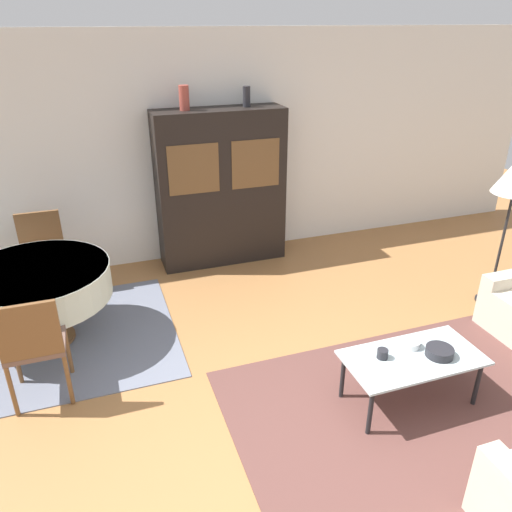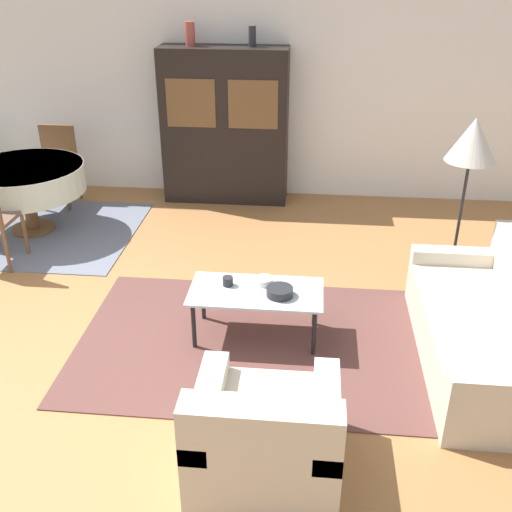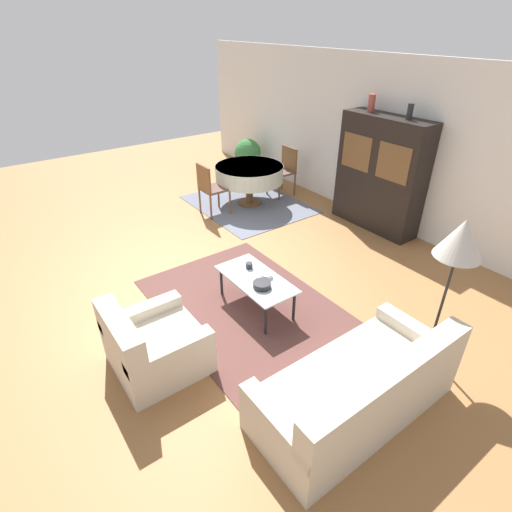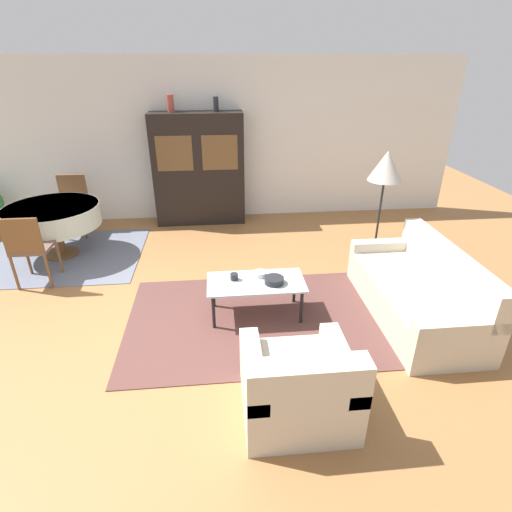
{
  "view_description": "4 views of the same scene",
  "coord_description": "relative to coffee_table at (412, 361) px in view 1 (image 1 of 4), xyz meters",
  "views": [
    {
      "loc": [
        -1.05,
        -2.22,
        2.78
      ],
      "look_at": [
        0.2,
        1.4,
        0.95
      ],
      "focal_mm": 35.0,
      "sensor_mm": 36.0,
      "label": 1
    },
    {
      "loc": [
        1.51,
        -3.76,
        2.89
      ],
      "look_at": [
        1.11,
        0.33,
        0.75
      ],
      "focal_mm": 42.0,
      "sensor_mm": 36.0,
      "label": 2
    },
    {
      "loc": [
        4.35,
        -2.03,
        3.14
      ],
      "look_at": [
        1.11,
        0.33,
        0.75
      ],
      "focal_mm": 28.0,
      "sensor_mm": 36.0,
      "label": 3
    },
    {
      "loc": [
        0.73,
        -3.45,
        2.64
      ],
      "look_at": [
        1.11,
        0.33,
        0.75
      ],
      "focal_mm": 28.0,
      "sensor_mm": 36.0,
      "label": 4
    }
  ],
  "objects": [
    {
      "name": "bowl_small",
      "position": [
        0.05,
        0.12,
        0.07
      ],
      "size": [
        0.15,
        0.15,
        0.06
      ],
      "color": "white",
      "rests_on": "coffee_table"
    },
    {
      "name": "dining_rug",
      "position": [
        -2.71,
        1.78,
        -0.39
      ],
      "size": [
        2.29,
        1.86,
        0.01
      ],
      "color": "slate",
      "rests_on": "ground_plane"
    },
    {
      "name": "ground_plane",
      "position": [
        -1.11,
        -0.33,
        -0.39
      ],
      "size": [
        14.0,
        14.0,
        0.0
      ],
      "primitive_type": "plane",
      "color": "#9E6B3D"
    },
    {
      "name": "vase_tall",
      "position": [
        -1.06,
        3.02,
        1.6
      ],
      "size": [
        0.11,
        0.11,
        0.26
      ],
      "color": "#9E4238",
      "rests_on": "display_cabinet"
    },
    {
      "name": "wall_back",
      "position": [
        -1.11,
        3.3,
        0.96
      ],
      "size": [
        10.0,
        0.06,
        2.7
      ],
      "color": "white",
      "rests_on": "ground_plane"
    },
    {
      "name": "vase_short",
      "position": [
        -0.34,
        3.02,
        1.58
      ],
      "size": [
        0.09,
        0.09,
        0.23
      ],
      "color": "#232328",
      "rests_on": "display_cabinet"
    },
    {
      "name": "dining_chair_near",
      "position": [
        -2.73,
        0.96,
        0.16
      ],
      "size": [
        0.44,
        0.44,
        0.94
      ],
      "color": "brown",
      "rests_on": "dining_rug"
    },
    {
      "name": "dining_chair_far",
      "position": [
        -2.73,
        2.69,
        0.16
      ],
      "size": [
        0.44,
        0.44,
        0.94
      ],
      "rotation": [
        0.0,
        0.0,
        3.14
      ],
      "color": "brown",
      "rests_on": "dining_rug"
    },
    {
      "name": "display_cabinet",
      "position": [
        -0.68,
        3.02,
        0.54
      ],
      "size": [
        1.52,
        0.46,
        1.86
      ],
      "color": "black",
      "rests_on": "ground_plane"
    },
    {
      "name": "cup",
      "position": [
        -0.24,
        0.06,
        0.08
      ],
      "size": [
        0.09,
        0.09,
        0.08
      ],
      "color": "#232328",
      "rests_on": "coffee_table"
    },
    {
      "name": "bowl",
      "position": [
        0.19,
        -0.05,
        0.08
      ],
      "size": [
        0.21,
        0.21,
        0.07
      ],
      "color": "#232328",
      "rests_on": "coffee_table"
    },
    {
      "name": "dining_table",
      "position": [
        -2.73,
        1.83,
        0.22
      ],
      "size": [
        1.3,
        1.3,
        0.76
      ],
      "color": "brown",
      "rests_on": "dining_rug"
    },
    {
      "name": "coffee_table",
      "position": [
        0.0,
        0.0,
        0.0
      ],
      "size": [
        1.07,
        0.54,
        0.43
      ],
      "color": "black",
      "rests_on": "area_rug"
    },
    {
      "name": "area_rug",
      "position": [
        0.01,
        -0.1,
        -0.39
      ],
      "size": [
        2.9,
        1.9,
        0.01
      ],
      "color": "brown",
      "rests_on": "ground_plane"
    }
  ]
}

